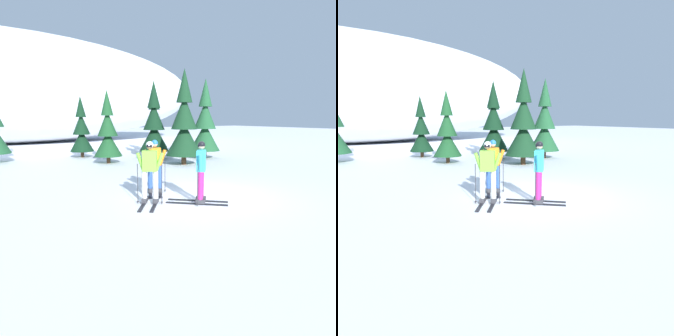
{
  "view_description": "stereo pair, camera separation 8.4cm",
  "coord_description": "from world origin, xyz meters",
  "views": [
    {
      "loc": [
        -5.95,
        -7.44,
        2.43
      ],
      "look_at": [
        -1.09,
        0.24,
        0.95
      ],
      "focal_mm": 33.44,
      "sensor_mm": 36.0,
      "label": 1
    },
    {
      "loc": [
        -5.88,
        -7.49,
        2.43
      ],
      "look_at": [
        -1.09,
        0.24,
        0.95
      ],
      "focal_mm": 33.44,
      "sensor_mm": 36.0,
      "label": 2
    }
  ],
  "objects": [
    {
      "name": "pine_tree_left",
      "position": [
        -0.22,
        11.42,
        1.55
      ],
      "size": [
        1.43,
        1.43,
        3.71
      ],
      "color": "#47301E",
      "rests_on": "ground"
    },
    {
      "name": "skier_lime_jacket",
      "position": [
        -1.76,
        0.13,
        0.93
      ],
      "size": [
        1.29,
        1.51,
        1.77
      ],
      "color": "black",
      "rests_on": "ground"
    },
    {
      "name": "pine_tree_far_right",
      "position": [
        5.84,
        7.12,
        1.95
      ],
      "size": [
        1.8,
        1.8,
        4.66
      ],
      "color": "#47301E",
      "rests_on": "ground"
    },
    {
      "name": "pine_tree_center",
      "position": [
        3.15,
        8.48,
        1.89
      ],
      "size": [
        1.74,
        1.74,
        4.51
      ],
      "color": "#47301E",
      "rests_on": "ground"
    },
    {
      "name": "skier_cyan_jacket",
      "position": [
        -0.52,
        -0.59,
        0.93
      ],
      "size": [
        1.58,
        1.51,
        1.77
      ],
      "color": "black",
      "rests_on": "ground"
    },
    {
      "name": "skier_orange_jacket",
      "position": [
        -0.99,
        1.19,
        0.89
      ],
      "size": [
        1.17,
        1.73,
        1.72
      ],
      "color": "black",
      "rests_on": "ground"
    },
    {
      "name": "snow_ridge_background",
      "position": [
        -2.8,
        25.16,
        5.04
      ],
      "size": [
        39.37,
        15.14,
        10.08
      ],
      "primitive_type": "ellipsoid",
      "color": "white",
      "rests_on": "ground"
    },
    {
      "name": "ground_plane",
      "position": [
        0.0,
        0.0,
        0.0
      ],
      "size": [
        120.0,
        120.0,
        0.0
      ],
      "primitive_type": "plane",
      "color": "white"
    },
    {
      "name": "pine_tree_center_right",
      "position": [
        3.32,
        5.69,
        2.02
      ],
      "size": [
        1.87,
        1.87,
        4.84
      ],
      "color": "#47301E",
      "rests_on": "ground"
    },
    {
      "name": "pine_tree_center_left",
      "position": [
        0.19,
        8.21,
        1.61
      ],
      "size": [
        1.48,
        1.48,
        3.84
      ],
      "color": "#47301E",
      "rests_on": "ground"
    },
    {
      "name": "pine_tree_right",
      "position": [
        4.52,
        10.85,
        1.87
      ],
      "size": [
        1.73,
        1.73,
        4.47
      ],
      "color": "#47301E",
      "rests_on": "ground"
    }
  ]
}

